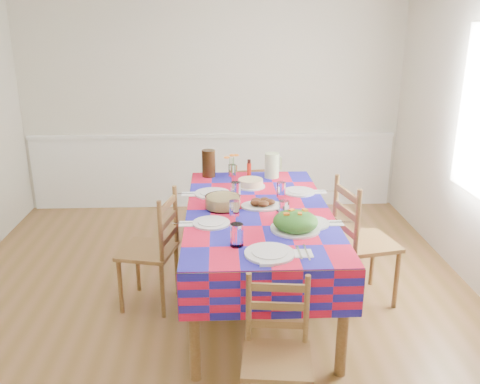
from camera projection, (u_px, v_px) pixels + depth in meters
name	position (u px, v px, depth m)	size (l,w,h in m)	color
room	(210.00, 147.00, 3.63)	(4.58, 5.08, 2.78)	brown
wainscot	(213.00, 169.00, 6.26)	(4.41, 0.06, 0.92)	white
dining_table	(258.00, 220.00, 3.99)	(1.12, 2.09, 0.81)	brown
setting_near_head	(259.00, 246.00, 3.22)	(0.52, 0.35, 0.15)	white
setting_left_near	(219.00, 218.00, 3.71)	(0.50, 0.30, 0.13)	white
setting_left_far	(220.00, 192.00, 4.25)	(0.56, 0.33, 0.15)	white
setting_right_near	(301.00, 218.00, 3.70)	(0.53, 0.30, 0.13)	white
setting_right_far	(293.00, 191.00, 4.30)	(0.52, 0.30, 0.13)	white
meat_platter	(262.00, 204.00, 4.00)	(0.34, 0.24, 0.07)	white
salad_platter	(295.00, 222.00, 3.55)	(0.35, 0.35, 0.15)	white
pasta_bowl	(223.00, 202.00, 3.97)	(0.28, 0.28, 0.10)	white
cake	(251.00, 183.00, 4.49)	(0.26, 0.26, 0.07)	white
serving_utensils	(285.00, 213.00, 3.87)	(0.15, 0.33, 0.01)	black
flower_vase	(232.00, 167.00, 4.76)	(0.14, 0.12, 0.23)	white
hot_sauce	(249.00, 168.00, 4.76)	(0.04, 0.04, 0.17)	#B41E0E
green_pitcher	(272.00, 165.00, 4.74)	(0.14, 0.14, 0.23)	beige
tea_pitcher	(209.00, 163.00, 4.77)	(0.13, 0.13, 0.25)	black
name_card	(267.00, 265.00, 3.03)	(0.09, 0.03, 0.02)	white
chair_near	(277.00, 355.00, 2.84)	(0.42, 0.41, 0.87)	brown
chair_far	(249.00, 201.00, 5.34)	(0.42, 0.41, 0.84)	brown
chair_left	(153.00, 251.00, 4.03)	(0.49, 0.51, 0.97)	brown
chair_right	(361.00, 243.00, 4.09)	(0.52, 0.54, 1.04)	brown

